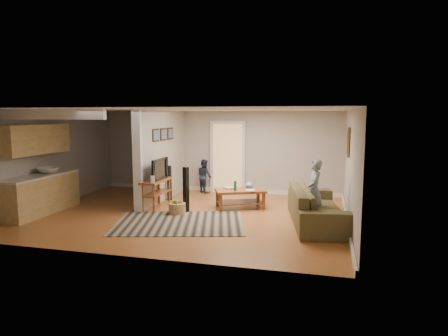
{
  "coord_description": "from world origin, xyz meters",
  "views": [
    {
      "loc": [
        3.23,
        -8.88,
        2.37
      ],
      "look_at": [
        0.84,
        0.4,
        1.1
      ],
      "focal_mm": 32.0,
      "sensor_mm": 36.0,
      "label": 1
    }
  ],
  "objects_px": {
    "sofa": "(317,224)",
    "tv_console": "(157,182)",
    "toy_basket": "(177,208)",
    "child": "(314,220)",
    "coffee_table": "(241,193)",
    "toddler": "(204,192)",
    "speaker_right": "(169,183)",
    "speaker_left": "(186,190)"
  },
  "relations": [
    {
      "from": "speaker_left",
      "to": "coffee_table",
      "type": "bearing_deg",
      "value": 56.58
    },
    {
      "from": "toy_basket",
      "to": "child",
      "type": "relative_size",
      "value": 0.29
    },
    {
      "from": "coffee_table",
      "to": "speaker_left",
      "type": "relative_size",
      "value": 1.27
    },
    {
      "from": "speaker_left",
      "to": "child",
      "type": "relative_size",
      "value": 0.8
    },
    {
      "from": "speaker_left",
      "to": "toddler",
      "type": "bearing_deg",
      "value": 120.45
    },
    {
      "from": "coffee_table",
      "to": "toddler",
      "type": "bearing_deg",
      "value": 131.0
    },
    {
      "from": "sofa",
      "to": "child",
      "type": "distance_m",
      "value": 0.29
    },
    {
      "from": "tv_console",
      "to": "speaker_left",
      "type": "relative_size",
      "value": 1.06
    },
    {
      "from": "coffee_table",
      "to": "child",
      "type": "bearing_deg",
      "value": -22.57
    },
    {
      "from": "speaker_left",
      "to": "toddler",
      "type": "xyz_separation_m",
      "value": [
        -0.31,
        2.52,
        -0.56
      ]
    },
    {
      "from": "coffee_table",
      "to": "tv_console",
      "type": "distance_m",
      "value": 2.17
    },
    {
      "from": "coffee_table",
      "to": "toddler",
      "type": "relative_size",
      "value": 1.38
    },
    {
      "from": "tv_console",
      "to": "speaker_left",
      "type": "bearing_deg",
      "value": -14.62
    },
    {
      "from": "coffee_table",
      "to": "child",
      "type": "height_order",
      "value": "coffee_table"
    },
    {
      "from": "sofa",
      "to": "toddler",
      "type": "relative_size",
      "value": 2.62
    },
    {
      "from": "coffee_table",
      "to": "speaker_right",
      "type": "height_order",
      "value": "speaker_right"
    },
    {
      "from": "sofa",
      "to": "speaker_left",
      "type": "xyz_separation_m",
      "value": [
        -3.14,
        0.27,
        0.56
      ]
    },
    {
      "from": "sofa",
      "to": "speaker_right",
      "type": "distance_m",
      "value": 4.37
    },
    {
      "from": "sofa",
      "to": "tv_console",
      "type": "xyz_separation_m",
      "value": [
        -4.02,
        0.48,
        0.67
      ]
    },
    {
      "from": "tv_console",
      "to": "child",
      "type": "bearing_deg",
      "value": -3.65
    },
    {
      "from": "child",
      "to": "toddler",
      "type": "bearing_deg",
      "value": -129.52
    },
    {
      "from": "toy_basket",
      "to": "toddler",
      "type": "height_order",
      "value": "toddler"
    },
    {
      "from": "speaker_left",
      "to": "toddler",
      "type": "distance_m",
      "value": 2.6
    },
    {
      "from": "tv_console",
      "to": "toy_basket",
      "type": "height_order",
      "value": "tv_console"
    },
    {
      "from": "speaker_left",
      "to": "tv_console",
      "type": "bearing_deg",
      "value": -170.65
    },
    {
      "from": "sofa",
      "to": "speaker_right",
      "type": "bearing_deg",
      "value": 59.96
    },
    {
      "from": "speaker_right",
      "to": "toy_basket",
      "type": "relative_size",
      "value": 2.4
    },
    {
      "from": "speaker_left",
      "to": "toy_basket",
      "type": "height_order",
      "value": "speaker_left"
    },
    {
      "from": "sofa",
      "to": "toy_basket",
      "type": "relative_size",
      "value": 6.65
    },
    {
      "from": "speaker_right",
      "to": "child",
      "type": "bearing_deg",
      "value": -12.91
    },
    {
      "from": "speaker_left",
      "to": "child",
      "type": "bearing_deg",
      "value": 23.52
    },
    {
      "from": "speaker_right",
      "to": "toy_basket",
      "type": "height_order",
      "value": "speaker_right"
    },
    {
      "from": "child",
      "to": "sofa",
      "type": "bearing_deg",
      "value": 13.17
    },
    {
      "from": "coffee_table",
      "to": "toy_basket",
      "type": "distance_m",
      "value": 1.7
    },
    {
      "from": "child",
      "to": "tv_console",
      "type": "bearing_deg",
      "value": -95.89
    },
    {
      "from": "speaker_left",
      "to": "toddler",
      "type": "height_order",
      "value": "speaker_left"
    },
    {
      "from": "tv_console",
      "to": "speaker_left",
      "type": "xyz_separation_m",
      "value": [
        0.87,
        -0.22,
        -0.11
      ]
    },
    {
      "from": "sofa",
      "to": "tv_console",
      "type": "relative_size",
      "value": 2.29
    },
    {
      "from": "speaker_right",
      "to": "child",
      "type": "xyz_separation_m",
      "value": [
        4.0,
        -1.22,
        -0.49
      ]
    },
    {
      "from": "speaker_left",
      "to": "speaker_right",
      "type": "relative_size",
      "value": 1.14
    },
    {
      "from": "speaker_right",
      "to": "tv_console",
      "type": "bearing_deg",
      "value": -82.43
    },
    {
      "from": "speaker_right",
      "to": "toy_basket",
      "type": "distance_m",
      "value": 1.68
    }
  ]
}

